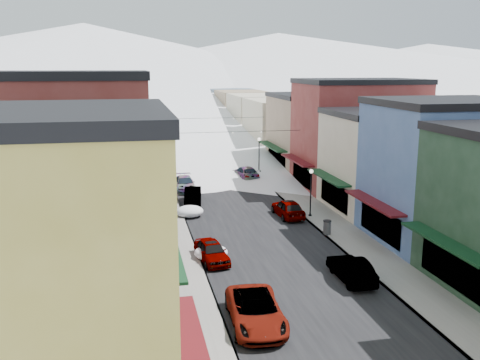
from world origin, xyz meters
name	(u,v)px	position (x,y,z in m)	size (l,w,h in m)	color
road	(199,159)	(0.00, 60.00, 0.01)	(10.00, 160.00, 0.01)	black
sidewalk_left	(151,160)	(-6.60, 60.00, 0.07)	(3.20, 160.00, 0.15)	gray
sidewalk_right	(245,157)	(6.60, 60.00, 0.07)	(3.20, 160.00, 0.15)	gray
curb_left	(163,160)	(-5.05, 60.00, 0.07)	(0.10, 160.00, 0.15)	slate
curb_right	(234,157)	(5.05, 60.00, 0.07)	(0.10, 160.00, 0.15)	slate
bldg_l_yellow	(14,287)	(-13.19, 4.00, 5.76)	(11.30, 8.70, 11.50)	#B4A242
bldg_l_cream	(52,236)	(-13.19, 12.50, 4.76)	(11.30, 8.20, 9.50)	#BCB597
bldg_l_brick_near	(59,174)	(-13.69, 20.50, 6.26)	(12.30, 8.20, 12.50)	maroon
bldg_l_grayblue	(81,175)	(-13.19, 29.00, 4.51)	(11.30, 9.20, 9.00)	slate
bldg_l_brick_far	(77,146)	(-14.19, 38.00, 5.51)	(13.30, 9.20, 11.00)	maroon
bldg_l_tan	(95,137)	(-13.19, 48.00, 5.01)	(11.30, 11.20, 10.00)	tan
bldg_r_blue	(446,171)	(13.19, 21.00, 5.26)	(11.30, 9.20, 10.50)	#426097
bldg_r_cream	(393,160)	(13.69, 30.00, 4.51)	(12.30, 9.20, 9.00)	beige
bldg_r_brick_far	(357,134)	(14.19, 39.00, 5.76)	(13.30, 9.20, 11.50)	maroon
bldg_r_tan	(316,132)	(13.19, 49.00, 4.76)	(11.30, 11.20, 9.50)	#8B725B
distant_blocks	(182,116)	(0.00, 83.00, 4.00)	(34.00, 55.00, 8.00)	gray
mountain_ridge	(107,63)	(-19.47, 277.18, 14.36)	(670.00, 340.00, 34.00)	silver
overhead_cables	(212,124)	(0.00, 47.50, 6.20)	(16.40, 15.04, 0.04)	black
car_white_suv	(256,311)	(-3.50, 10.72, 0.78)	(2.58, 5.61, 1.56)	silver
car_silver_sedan	(212,251)	(-4.30, 20.02, 0.71)	(1.69, 4.20, 1.43)	gray
car_dark_hatch	(193,196)	(-3.71, 35.67, 0.74)	(1.57, 4.50, 1.48)	black
car_silver_wagon	(185,184)	(-3.90, 41.26, 0.72)	(2.03, 4.99, 1.45)	gray
car_green_sedan	(351,269)	(3.50, 15.14, 0.74)	(1.57, 4.49, 1.48)	black
car_gray_suv	(288,208)	(3.77, 29.31, 0.79)	(1.87, 4.64, 1.58)	gray
car_black_sedan	(245,173)	(3.50, 45.34, 0.76)	(2.14, 5.26, 1.53)	black
car_lane_silver	(197,157)	(-0.60, 57.17, 0.76)	(1.79, 4.45, 1.52)	gray
car_lane_white	(201,147)	(1.11, 66.19, 0.80)	(2.65, 5.74, 1.60)	white
trash_can	(327,227)	(5.20, 23.67, 0.70)	(0.63, 0.63, 1.08)	#55575A
streetlamp_near	(311,187)	(5.62, 28.82, 2.72)	(0.34, 0.34, 4.07)	black
streetlamp_far	(259,152)	(5.20, 45.78, 3.04)	(0.38, 0.38, 4.59)	black
snow_pile_mid	(211,252)	(-4.28, 20.53, 0.46)	(2.29, 2.61, 0.97)	white
snow_pile_far	(190,211)	(-4.52, 31.13, 0.48)	(2.38, 2.67, 1.01)	white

